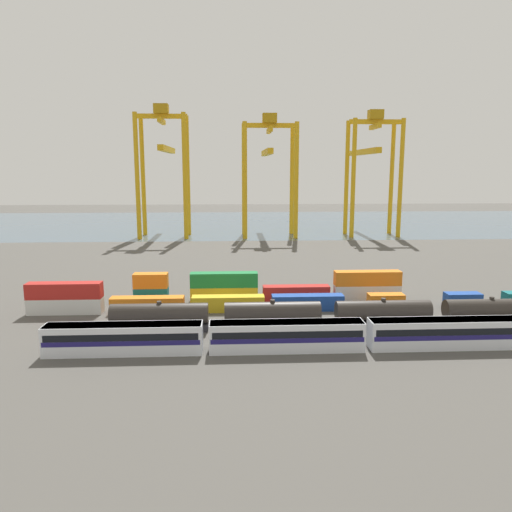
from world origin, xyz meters
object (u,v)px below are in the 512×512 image
Objects in this scene: freight_tank_row at (328,314)px; shipping_container_9 at (151,295)px; shipping_container_0 at (65,306)px; shipping_container_13 at (296,293)px; gantry_crane_east at (371,161)px; shipping_container_3 at (228,303)px; gantry_crane_west at (164,159)px; gantry_crane_central at (269,163)px; passenger_train at (287,335)px; shipping_container_5 at (386,301)px.

freight_tank_row is 33.10m from shipping_container_9.
shipping_container_13 is at bearing 9.59° from shipping_container_0.
shipping_container_9 and shipping_container_13 have the same top height.
freight_tank_row is at bearing -80.73° from shipping_container_13.
shipping_container_0 is at bearing -128.91° from gantry_crane_east.
gantry_crane_west is at bearing 103.36° from shipping_container_3.
gantry_crane_central is at bearing -0.06° from gantry_crane_west.
shipping_container_0 is at bearing 167.05° from freight_tank_row.
passenger_train is 33.17m from shipping_container_9.
passenger_train is 39.26m from shipping_container_0.
gantry_crane_east reaches higher than shipping_container_9.
gantry_crane_east is at bearing 69.47° from passenger_train.
freight_tank_row is at bearing -140.95° from shipping_container_5.
gantry_crane_east is at bearing 76.06° from shipping_container_5.
shipping_container_3 is (26.84, 0.00, 0.00)m from shipping_container_0.
passenger_train is 26.60m from shipping_container_5.
shipping_container_9 is 92.93m from gantry_crane_west.
gantry_crane_east is (35.69, 105.66, 24.19)m from freight_tank_row.
shipping_container_3 is 0.29× the size of gantry_crane_central.
freight_tank_row is 1.52× the size of gantry_crane_central.
shipping_container_0 is at bearing -153.00° from shipping_container_9.
freight_tank_row is 1.47× the size of gantry_crane_east.
shipping_container_5 is at bearing 0.00° from shipping_container_0.
gantry_crane_central is at bearing 86.87° from passenger_train.
shipping_container_9 is 0.14× the size of gantry_crane_central.
shipping_container_9 is at bearing -84.33° from gantry_crane_west.
shipping_container_13 is at bearing -68.50° from gantry_crane_west.
gantry_crane_central is (40.84, 95.44, 24.42)m from shipping_container_0.
shipping_container_9 is 113.07m from gantry_crane_east.
shipping_container_13 is (26.19, 0.00, 0.00)m from shipping_container_9.
shipping_container_9 is at bearing 154.46° from shipping_container_3.
shipping_container_9 is (-40.69, 6.62, 0.00)m from shipping_container_5.
shipping_container_0 and shipping_container_3 have the same top height.
gantry_crane_central is at bearing 72.59° from shipping_container_9.
gantry_crane_west is at bearing 104.95° from passenger_train.
shipping_container_3 is at bearing 112.76° from passenger_train.
shipping_container_3 is (-7.77, 18.52, -0.84)m from passenger_train.
shipping_container_9 is (-13.85, 6.62, 0.00)m from shipping_container_3.
shipping_container_0 is at bearing 180.00° from shipping_container_5.
gantry_crane_east reaches higher than gantry_crane_central.
gantry_crane_west reaches higher than passenger_train.
shipping_container_5 is 0.13× the size of gantry_crane_west.
shipping_container_0 is 26.84m from shipping_container_3.
gantry_crane_west is at bearing 179.94° from gantry_crane_central.
gantry_crane_central reaches higher than shipping_container_3.
shipping_container_13 is at bearing 99.27° from freight_tank_row.
gantry_crane_east is at bearing 62.18° from shipping_container_3.
freight_tank_row reaches higher than shipping_container_9.
freight_tank_row is 17.82m from shipping_container_3.
passenger_train is 116.54m from gantry_crane_central.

